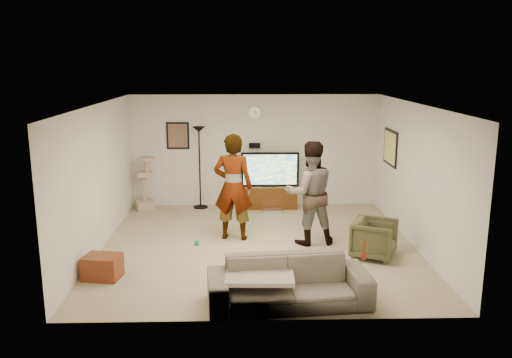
{
  "coord_description": "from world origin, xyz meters",
  "views": [
    {
      "loc": [
        -0.28,
        -8.83,
        3.21
      ],
      "look_at": [
        -0.04,
        0.2,
        1.17
      ],
      "focal_mm": 36.78,
      "sensor_mm": 36.0,
      "label": 1
    }
  ],
  "objects_px": {
    "cat_tree": "(144,183)",
    "person_left": "(233,187)",
    "armchair": "(374,239)",
    "beer_bottle": "(364,250)",
    "floor_lamp": "(200,168)",
    "side_table": "(102,267)",
    "tv": "(270,169)",
    "tv_stand": "(270,197)",
    "sofa": "(289,282)",
    "person_right": "(310,193)"
  },
  "relations": [
    {
      "from": "armchair",
      "to": "floor_lamp",
      "type": "bearing_deg",
      "value": 69.86
    },
    {
      "from": "beer_bottle",
      "to": "person_right",
      "type": "bearing_deg",
      "value": 99.56
    },
    {
      "from": "tv",
      "to": "armchair",
      "type": "distance_m",
      "value": 3.52
    },
    {
      "from": "tv",
      "to": "sofa",
      "type": "height_order",
      "value": "tv"
    },
    {
      "from": "tv_stand",
      "to": "person_left",
      "type": "bearing_deg",
      "value": -110.55
    },
    {
      "from": "tv_stand",
      "to": "tv",
      "type": "height_order",
      "value": "tv"
    },
    {
      "from": "cat_tree",
      "to": "person_left",
      "type": "distance_m",
      "value": 2.85
    },
    {
      "from": "person_right",
      "to": "cat_tree",
      "type": "bearing_deg",
      "value": -42.37
    },
    {
      "from": "floor_lamp",
      "to": "tv",
      "type": "bearing_deg",
      "value": -1.2
    },
    {
      "from": "armchair",
      "to": "side_table",
      "type": "xyz_separation_m",
      "value": [
        -4.31,
        -0.76,
        -0.14
      ]
    },
    {
      "from": "cat_tree",
      "to": "beer_bottle",
      "type": "bearing_deg",
      "value": -51.44
    },
    {
      "from": "person_left",
      "to": "armchair",
      "type": "bearing_deg",
      "value": 166.27
    },
    {
      "from": "cat_tree",
      "to": "armchair",
      "type": "distance_m",
      "value": 5.3
    },
    {
      "from": "tv",
      "to": "sofa",
      "type": "xyz_separation_m",
      "value": [
        -0.0,
        -4.8,
        -0.56
      ]
    },
    {
      "from": "tv_stand",
      "to": "sofa",
      "type": "relative_size",
      "value": 0.55
    },
    {
      "from": "armchair",
      "to": "person_left",
      "type": "bearing_deg",
      "value": 91.69
    },
    {
      "from": "person_right",
      "to": "person_left",
      "type": "bearing_deg",
      "value": -19.8
    },
    {
      "from": "tv",
      "to": "person_left",
      "type": "relative_size",
      "value": 0.65
    },
    {
      "from": "armchair",
      "to": "tv",
      "type": "bearing_deg",
      "value": 51.83
    },
    {
      "from": "tv_stand",
      "to": "tv",
      "type": "relative_size",
      "value": 0.93
    },
    {
      "from": "sofa",
      "to": "beer_bottle",
      "type": "height_order",
      "value": "beer_bottle"
    },
    {
      "from": "cat_tree",
      "to": "person_left",
      "type": "bearing_deg",
      "value": -45.22
    },
    {
      "from": "floor_lamp",
      "to": "beer_bottle",
      "type": "distance_m",
      "value": 5.47
    },
    {
      "from": "tv",
      "to": "person_left",
      "type": "height_order",
      "value": "person_left"
    },
    {
      "from": "sofa",
      "to": "cat_tree",
      "type": "bearing_deg",
      "value": 115.02
    },
    {
      "from": "person_left",
      "to": "person_right",
      "type": "relative_size",
      "value": 1.05
    },
    {
      "from": "tv",
      "to": "sofa",
      "type": "distance_m",
      "value": 4.84
    },
    {
      "from": "tv",
      "to": "person_right",
      "type": "height_order",
      "value": "person_right"
    },
    {
      "from": "sofa",
      "to": "side_table",
      "type": "xyz_separation_m",
      "value": [
        -2.73,
        0.95,
        -0.14
      ]
    },
    {
      "from": "cat_tree",
      "to": "armchair",
      "type": "xyz_separation_m",
      "value": [
        4.35,
        -3.01,
        -0.28
      ]
    },
    {
      "from": "floor_lamp",
      "to": "sofa",
      "type": "height_order",
      "value": "floor_lamp"
    },
    {
      "from": "floor_lamp",
      "to": "armchair",
      "type": "bearing_deg",
      "value": -44.96
    },
    {
      "from": "beer_bottle",
      "to": "side_table",
      "type": "relative_size",
      "value": 0.47
    },
    {
      "from": "armchair",
      "to": "beer_bottle",
      "type": "bearing_deg",
      "value": -174.1
    },
    {
      "from": "cat_tree",
      "to": "person_left",
      "type": "relative_size",
      "value": 0.61
    },
    {
      "from": "tv_stand",
      "to": "side_table",
      "type": "xyz_separation_m",
      "value": [
        -2.74,
        -3.86,
        -0.07
      ]
    },
    {
      "from": "beer_bottle",
      "to": "floor_lamp",
      "type": "bearing_deg",
      "value": 117.77
    },
    {
      "from": "cat_tree",
      "to": "armchair",
      "type": "height_order",
      "value": "cat_tree"
    },
    {
      "from": "sofa",
      "to": "person_left",
      "type": "bearing_deg",
      "value": 100.64
    },
    {
      "from": "armchair",
      "to": "cat_tree",
      "type": "bearing_deg",
      "value": 80.11
    },
    {
      "from": "floor_lamp",
      "to": "beer_bottle",
      "type": "height_order",
      "value": "floor_lamp"
    },
    {
      "from": "person_left",
      "to": "sofa",
      "type": "relative_size",
      "value": 0.91
    },
    {
      "from": "tv_stand",
      "to": "side_table",
      "type": "height_order",
      "value": "tv_stand"
    },
    {
      "from": "beer_bottle",
      "to": "side_table",
      "type": "height_order",
      "value": "beer_bottle"
    },
    {
      "from": "floor_lamp",
      "to": "side_table",
      "type": "bearing_deg",
      "value": -106.9
    },
    {
      "from": "sofa",
      "to": "side_table",
      "type": "height_order",
      "value": "sofa"
    },
    {
      "from": "sofa",
      "to": "beer_bottle",
      "type": "relative_size",
      "value": 8.65
    },
    {
      "from": "tv",
      "to": "floor_lamp",
      "type": "relative_size",
      "value": 0.7
    },
    {
      "from": "beer_bottle",
      "to": "armchair",
      "type": "height_order",
      "value": "beer_bottle"
    },
    {
      "from": "sofa",
      "to": "beer_bottle",
      "type": "distance_m",
      "value": 1.09
    }
  ]
}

